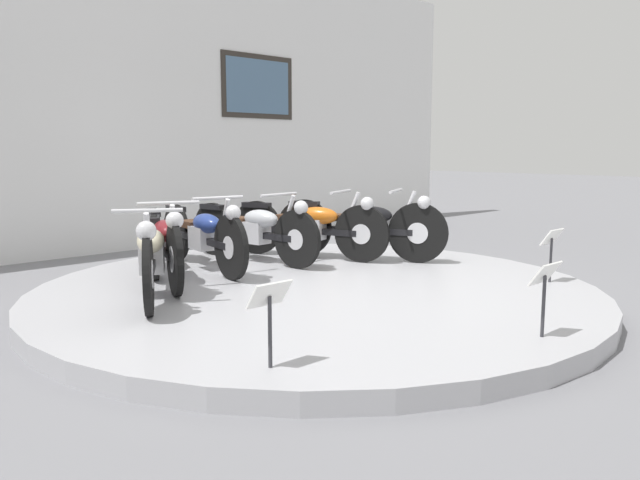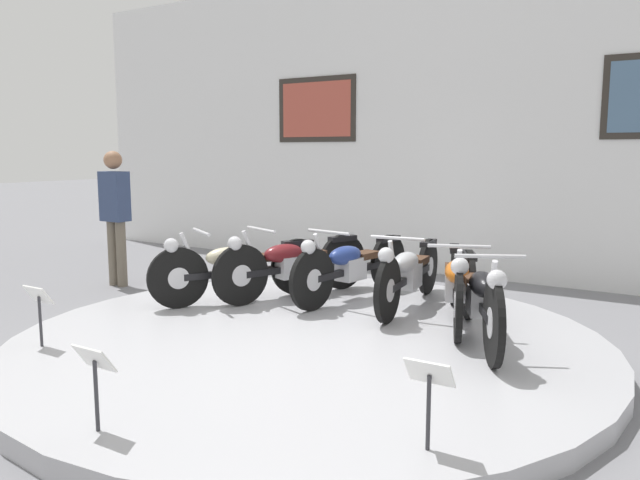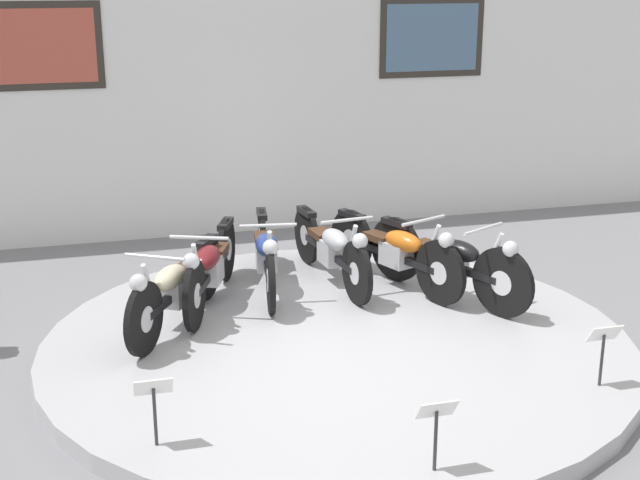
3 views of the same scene
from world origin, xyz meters
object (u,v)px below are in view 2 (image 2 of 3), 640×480
motorcycle_blue (351,265)px  motorcycle_black (480,295)px  motorcycle_cream (237,266)px  info_placard_front_left (39,303)px  info_placard_front_centre (95,370)px  motorcycle_maroon (291,263)px  motorcycle_silver (409,271)px  visitor_standing (115,210)px  motorcycle_orange (456,282)px  info_placard_front_right (429,385)px

motorcycle_blue → motorcycle_black: 1.81m
motorcycle_cream → info_placard_front_left: (-0.38, -2.06, -0.02)m
info_placard_front_left → info_placard_front_centre: same height
motorcycle_maroon → info_placard_front_left: (-0.76, -2.53, -0.02)m
motorcycle_silver → visitor_standing: size_ratio=1.12×
motorcycle_orange → info_placard_front_right: 2.64m
info_placard_front_left → info_placard_front_centre: (1.70, -0.79, 0.00)m
motorcycle_maroon → motorcycle_silver: (1.28, 0.26, -0.01)m
info_placard_front_right → motorcycle_maroon: bearing=136.3°
motorcycle_maroon → info_placard_front_centre: size_ratio=3.66×
visitor_standing → motorcycle_black: bearing=-3.8°
motorcycle_blue → motorcycle_silver: size_ratio=1.00×
motorcycle_black → info_placard_front_right: bearing=-79.5°
motorcycle_silver → motorcycle_black: 1.22m
motorcycle_orange → visitor_standing: (-4.55, -0.14, 0.46)m
motorcycle_maroon → motorcycle_silver: size_ratio=0.95×
motorcycle_cream → motorcycle_orange: motorcycle_orange is taller
motorcycle_black → info_placard_front_left: bearing=-145.7°
motorcycle_silver → motorcycle_black: motorcycle_black is taller
motorcycle_black → info_placard_front_left: motorcycle_black is taller
motorcycle_silver → info_placard_front_right: size_ratio=3.84×
motorcycle_cream → info_placard_front_left: bearing=-100.4°
motorcycle_cream → info_placard_front_centre: (1.32, -2.86, -0.02)m
motorcycle_blue → visitor_standing: 3.32m
motorcycle_maroon → info_placard_front_right: bearing=-43.7°
motorcycle_orange → info_placard_front_centre: (-0.94, -3.33, -0.02)m
motorcycle_orange → motorcycle_black: (0.38, -0.47, 0.01)m
info_placard_front_right → visitor_standing: size_ratio=0.29×
motorcycle_silver → info_placard_front_centre: motorcycle_silver is taller
motorcycle_blue → motorcycle_orange: 1.31m
motorcycle_silver → visitor_standing: visitor_standing is taller
visitor_standing → info_placard_front_centre: bearing=-41.5°
motorcycle_orange → visitor_standing: size_ratio=1.07×
info_placard_front_right → visitor_standing: bearing=155.8°
visitor_standing → motorcycle_silver: bearing=5.8°
info_placard_front_right → visitor_standing: (-5.31, 2.39, 0.48)m
motorcycle_blue → info_placard_front_centre: bearing=-84.6°
info_placard_front_left → motorcycle_maroon: bearing=73.2°
info_placard_front_centre → info_placard_front_right: size_ratio=1.00×
motorcycle_maroon → motorcycle_black: size_ratio=1.02×
motorcycle_blue → info_placard_front_centre: motorcycle_blue is taller
motorcycle_silver → info_placard_front_centre: (-0.34, -3.59, -0.01)m
info_placard_front_centre → visitor_standing: (-3.61, 3.19, 0.48)m
motorcycle_blue → motorcycle_orange: size_ratio=1.05×
motorcycle_cream → visitor_standing: visitor_standing is taller
motorcycle_cream → motorcycle_blue: bearing=36.5°
motorcycle_cream → motorcycle_orange: 2.31m
motorcycle_black → motorcycle_blue: bearing=156.3°
motorcycle_silver → visitor_standing: 3.99m
motorcycle_maroon → motorcycle_orange: size_ratio=1.00×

